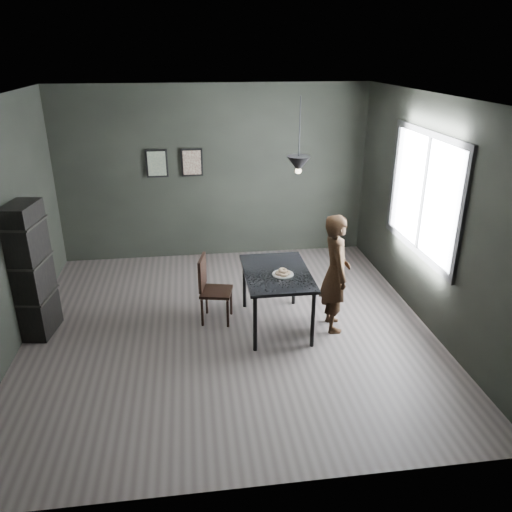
{
  "coord_description": "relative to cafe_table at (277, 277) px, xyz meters",
  "views": [
    {
      "loc": [
        -0.4,
        -5.48,
        3.28
      ],
      "look_at": [
        0.35,
        0.05,
        0.95
      ],
      "focal_mm": 35.0,
      "sensor_mm": 36.0,
      "label": 1
    }
  ],
  "objects": [
    {
      "name": "back_wall",
      "position": [
        -0.6,
        2.5,
        0.73
      ],
      "size": [
        5.0,
        0.1,
        2.8
      ],
      "primitive_type": "cube",
      "color": "black",
      "rests_on": "ground"
    },
    {
      "name": "donut_pile",
      "position": [
        0.05,
        -0.12,
        0.12
      ],
      "size": [
        0.19,
        0.19,
        0.08
      ],
      "rotation": [
        0.0,
        0.0,
        0.03
      ],
      "color": "beige",
      "rests_on": "white_plate"
    },
    {
      "name": "shelf_unit",
      "position": [
        -2.92,
        0.23,
        0.16
      ],
      "size": [
        0.39,
        0.59,
        1.66
      ],
      "primitive_type": "cube",
      "rotation": [
        0.0,
        0.0,
        -0.15
      ],
      "color": "black",
      "rests_on": "ground"
    },
    {
      "name": "white_plate",
      "position": [
        0.05,
        -0.12,
        0.08
      ],
      "size": [
        0.23,
        0.23,
        0.01
      ],
      "primitive_type": "cylinder",
      "color": "white",
      "rests_on": "cafe_table"
    },
    {
      "name": "pendant_lamp",
      "position": [
        0.25,
        0.1,
        1.38
      ],
      "size": [
        0.28,
        0.28,
        0.86
      ],
      "color": "black",
      "rests_on": "ground"
    },
    {
      "name": "wood_chair",
      "position": [
        -0.81,
        0.25,
        -0.17
      ],
      "size": [
        0.45,
        0.45,
        0.88
      ],
      "rotation": [
        0.0,
        0.0,
        -0.22
      ],
      "color": "black",
      "rests_on": "ground"
    },
    {
      "name": "window_assembly",
      "position": [
        1.87,
        0.2,
        0.93
      ],
      "size": [
        0.04,
        1.96,
        1.56
      ],
      "color": "white",
      "rests_on": "ground"
    },
    {
      "name": "framed_print_right",
      "position": [
        -0.95,
        2.47,
        0.93
      ],
      "size": [
        0.34,
        0.04,
        0.44
      ],
      "color": "black",
      "rests_on": "ground"
    },
    {
      "name": "ground",
      "position": [
        -0.6,
        0.0,
        -0.67
      ],
      "size": [
        5.0,
        5.0,
        0.0
      ],
      "primitive_type": "plane",
      "color": "#393331",
      "rests_on": "ground"
    },
    {
      "name": "cafe_table",
      "position": [
        0.0,
        0.0,
        0.0
      ],
      "size": [
        0.8,
        1.2,
        0.75
      ],
      "color": "black",
      "rests_on": "ground"
    },
    {
      "name": "framed_print_left",
      "position": [
        -1.5,
        2.47,
        0.93
      ],
      "size": [
        0.34,
        0.04,
        0.44
      ],
      "color": "black",
      "rests_on": "ground"
    },
    {
      "name": "ceiling",
      "position": [
        -0.6,
        0.0,
        2.13
      ],
      "size": [
        5.0,
        5.0,
        0.02
      ],
      "color": "silver",
      "rests_on": "ground"
    },
    {
      "name": "woman",
      "position": [
        0.7,
        -0.13,
        0.08
      ],
      "size": [
        0.39,
        0.56,
        1.49
      ],
      "primitive_type": "imported",
      "rotation": [
        0.0,
        0.0,
        1.52
      ],
      "color": "black",
      "rests_on": "ground"
    }
  ]
}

